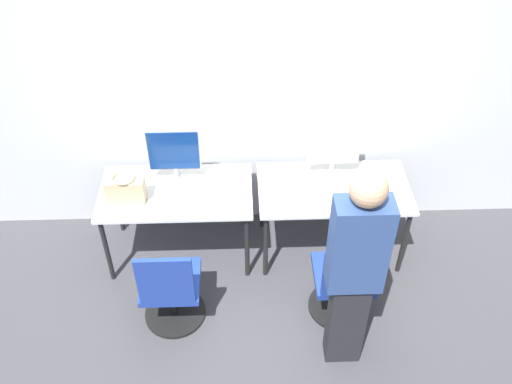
{
  "coord_description": "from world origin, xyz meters",
  "views": [
    {
      "loc": [
        -0.12,
        -3.15,
        3.72
      ],
      "look_at": [
        0.0,
        0.14,
        0.85
      ],
      "focal_mm": 40.0,
      "sensor_mm": 36.0,
      "label": 1
    }
  ],
  "objects_px": {
    "keyboard_right": "(336,196)",
    "office_chair_right": "(343,285)",
    "monitor_right": "(334,148)",
    "person_right": "(355,267)",
    "monitor_left": "(174,153)",
    "mouse_left": "(208,205)",
    "handbag": "(126,190)",
    "keyboard_left": "(174,204)",
    "mouse_right": "(373,195)",
    "office_chair_left": "(171,292)"
  },
  "relations": [
    {
      "from": "mouse_left",
      "to": "monitor_right",
      "type": "distance_m",
      "value": 1.11
    },
    {
      "from": "person_right",
      "to": "handbag",
      "type": "distance_m",
      "value": 1.9
    },
    {
      "from": "mouse_left",
      "to": "office_chair_right",
      "type": "distance_m",
      "value": 1.21
    },
    {
      "from": "keyboard_right",
      "to": "mouse_right",
      "type": "distance_m",
      "value": 0.29
    },
    {
      "from": "mouse_left",
      "to": "keyboard_right",
      "type": "height_order",
      "value": "mouse_left"
    },
    {
      "from": "monitor_left",
      "to": "person_right",
      "type": "relative_size",
      "value": 0.28
    },
    {
      "from": "keyboard_left",
      "to": "mouse_left",
      "type": "distance_m",
      "value": 0.27
    },
    {
      "from": "monitor_left",
      "to": "person_right",
      "type": "height_order",
      "value": "person_right"
    },
    {
      "from": "office_chair_left",
      "to": "mouse_right",
      "type": "relative_size",
      "value": 9.59
    },
    {
      "from": "keyboard_left",
      "to": "handbag",
      "type": "distance_m",
      "value": 0.39
    },
    {
      "from": "office_chair_left",
      "to": "mouse_right",
      "type": "bearing_deg",
      "value": 21.16
    },
    {
      "from": "keyboard_left",
      "to": "office_chair_left",
      "type": "distance_m",
      "value": 0.68
    },
    {
      "from": "keyboard_left",
      "to": "monitor_right",
      "type": "height_order",
      "value": "monitor_right"
    },
    {
      "from": "office_chair_right",
      "to": "mouse_right",
      "type": "bearing_deg",
      "value": 64.01
    },
    {
      "from": "office_chair_left",
      "to": "mouse_left",
      "type": "bearing_deg",
      "value": 62.63
    },
    {
      "from": "mouse_right",
      "to": "office_chair_right",
      "type": "bearing_deg",
      "value": -115.99
    },
    {
      "from": "office_chair_right",
      "to": "handbag",
      "type": "relative_size",
      "value": 2.88
    },
    {
      "from": "monitor_left",
      "to": "office_chair_right",
      "type": "distance_m",
      "value": 1.68
    },
    {
      "from": "handbag",
      "to": "mouse_left",
      "type": "bearing_deg",
      "value": -7.89
    },
    {
      "from": "handbag",
      "to": "monitor_left",
      "type": "bearing_deg",
      "value": 34.41
    },
    {
      "from": "office_chair_left",
      "to": "monitor_right",
      "type": "height_order",
      "value": "monitor_right"
    },
    {
      "from": "monitor_left",
      "to": "office_chair_left",
      "type": "relative_size",
      "value": 0.56
    },
    {
      "from": "monitor_right",
      "to": "person_right",
      "type": "distance_m",
      "value": 1.27
    },
    {
      "from": "monitor_right",
      "to": "keyboard_right",
      "type": "height_order",
      "value": "monitor_right"
    },
    {
      "from": "monitor_right",
      "to": "person_right",
      "type": "bearing_deg",
      "value": -91.81
    },
    {
      "from": "handbag",
      "to": "keyboard_right",
      "type": "bearing_deg",
      "value": -0.32
    },
    {
      "from": "mouse_left",
      "to": "person_right",
      "type": "xyz_separation_m",
      "value": [
        0.98,
        -0.9,
        0.24
      ]
    },
    {
      "from": "keyboard_right",
      "to": "mouse_right",
      "type": "bearing_deg",
      "value": -2.27
    },
    {
      "from": "monitor_left",
      "to": "handbag",
      "type": "relative_size",
      "value": 1.62
    },
    {
      "from": "keyboard_left",
      "to": "monitor_right",
      "type": "distance_m",
      "value": 1.36
    },
    {
      "from": "handbag",
      "to": "keyboard_left",
      "type": "bearing_deg",
      "value": -9.89
    },
    {
      "from": "monitor_left",
      "to": "person_right",
      "type": "bearing_deg",
      "value": -44.77
    },
    {
      "from": "mouse_right",
      "to": "mouse_left",
      "type": "bearing_deg",
      "value": -177.04
    },
    {
      "from": "monitor_right",
      "to": "keyboard_right",
      "type": "distance_m",
      "value": 0.39
    },
    {
      "from": "office_chair_left",
      "to": "handbag",
      "type": "distance_m",
      "value": 0.87
    },
    {
      "from": "monitor_left",
      "to": "person_right",
      "type": "xyz_separation_m",
      "value": [
        1.25,
        -1.24,
        -0.01
      ]
    },
    {
      "from": "keyboard_left",
      "to": "person_right",
      "type": "bearing_deg",
      "value": -36.38
    },
    {
      "from": "monitor_left",
      "to": "mouse_right",
      "type": "bearing_deg",
      "value": -9.87
    },
    {
      "from": "monitor_right",
      "to": "office_chair_right",
      "type": "relative_size",
      "value": 0.56
    },
    {
      "from": "mouse_right",
      "to": "handbag",
      "type": "height_order",
      "value": "handbag"
    },
    {
      "from": "mouse_left",
      "to": "office_chair_left",
      "type": "xyz_separation_m",
      "value": [
        -0.28,
        -0.55,
        -0.37
      ]
    },
    {
      "from": "monitor_left",
      "to": "mouse_left",
      "type": "xyz_separation_m",
      "value": [
        0.27,
        -0.34,
        -0.25
      ]
    },
    {
      "from": "person_right",
      "to": "office_chair_right",
      "type": "bearing_deg",
      "value": 83.61
    },
    {
      "from": "mouse_left",
      "to": "office_chair_right",
      "type": "xyz_separation_m",
      "value": [
        1.02,
        -0.53,
        -0.37
      ]
    },
    {
      "from": "monitor_left",
      "to": "keyboard_right",
      "type": "xyz_separation_m",
      "value": [
        1.29,
        -0.26,
        -0.26
      ]
    },
    {
      "from": "mouse_left",
      "to": "person_right",
      "type": "distance_m",
      "value": 1.35
    },
    {
      "from": "monitor_left",
      "to": "office_chair_right",
      "type": "height_order",
      "value": "monitor_left"
    },
    {
      "from": "keyboard_left",
      "to": "office_chair_right",
      "type": "bearing_deg",
      "value": -23.23
    },
    {
      "from": "office_chair_left",
      "to": "keyboard_right",
      "type": "relative_size",
      "value": 2.0
    },
    {
      "from": "keyboard_right",
      "to": "office_chair_right",
      "type": "xyz_separation_m",
      "value": [
        0.0,
        -0.61,
        -0.37
      ]
    }
  ]
}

